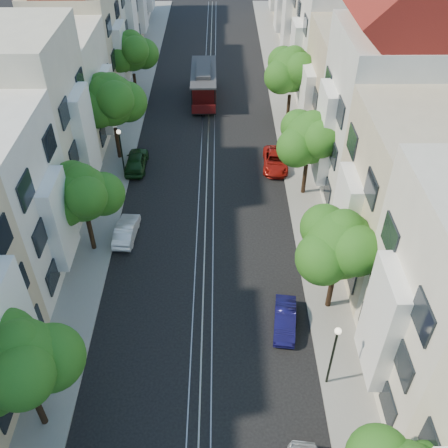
{
  "coord_description": "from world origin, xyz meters",
  "views": [
    {
      "loc": [
        1.06,
        -10.0,
        22.13
      ],
      "look_at": [
        1.27,
        13.83,
        2.2
      ],
      "focal_mm": 40.0,
      "sensor_mm": 36.0,
      "label": 1
    }
  ],
  "objects_px": {
    "parked_car_w_far": "(136,161)",
    "parked_car_w_mid": "(126,230)",
    "tree_e_c": "(310,140)",
    "cable_car": "(204,83)",
    "tree_e_d": "(292,71)",
    "tree_w_d": "(132,53)",
    "tree_w_a": "(20,364)",
    "tree_w_b": "(83,195)",
    "lamp_east": "(334,348)",
    "tree_e_b": "(341,246)",
    "lamp_west": "(121,147)",
    "tree_w_c": "(112,101)",
    "parked_car_e_mid": "(285,320)",
    "parked_car_e_far": "(275,161)"
  },
  "relations": [
    {
      "from": "tree_w_c",
      "to": "parked_car_e_far",
      "type": "xyz_separation_m",
      "value": [
        12.57,
        -1.39,
        -4.49
      ]
    },
    {
      "from": "lamp_west",
      "to": "parked_car_e_mid",
      "type": "distance_m",
      "value": 18.19
    },
    {
      "from": "tree_e_b",
      "to": "tree_w_a",
      "type": "height_order",
      "value": "same"
    },
    {
      "from": "tree_e_c",
      "to": "cable_car",
      "type": "height_order",
      "value": "tree_e_c"
    },
    {
      "from": "tree_e_c",
      "to": "tree_w_d",
      "type": "bearing_deg",
      "value": 131.99
    },
    {
      "from": "tree_w_c",
      "to": "parked_car_e_mid",
      "type": "bearing_deg",
      "value": -56.07
    },
    {
      "from": "parked_car_w_mid",
      "to": "parked_car_w_far",
      "type": "relative_size",
      "value": 0.89
    },
    {
      "from": "lamp_west",
      "to": "parked_car_e_far",
      "type": "height_order",
      "value": "lamp_west"
    },
    {
      "from": "parked_car_e_mid",
      "to": "parked_car_w_mid",
      "type": "relative_size",
      "value": 0.94
    },
    {
      "from": "tree_w_b",
      "to": "parked_car_e_mid",
      "type": "height_order",
      "value": "tree_w_b"
    },
    {
      "from": "parked_car_w_far",
      "to": "parked_car_w_mid",
      "type": "bearing_deg",
      "value": 93.1
    },
    {
      "from": "lamp_east",
      "to": "parked_car_w_far",
      "type": "distance_m",
      "value": 22.97
    },
    {
      "from": "tree_w_c",
      "to": "lamp_east",
      "type": "distance_m",
      "value": 25.01
    },
    {
      "from": "lamp_east",
      "to": "parked_car_e_mid",
      "type": "relative_size",
      "value": 1.26
    },
    {
      "from": "tree_e_b",
      "to": "tree_w_a",
      "type": "relative_size",
      "value": 1.0
    },
    {
      "from": "tree_w_d",
      "to": "parked_car_w_mid",
      "type": "bearing_deg",
      "value": -84.71
    },
    {
      "from": "tree_w_b",
      "to": "lamp_east",
      "type": "relative_size",
      "value": 1.51
    },
    {
      "from": "tree_e_c",
      "to": "tree_w_a",
      "type": "xyz_separation_m",
      "value": [
        -14.4,
        -18.0,
        0.13
      ]
    },
    {
      "from": "tree_w_c",
      "to": "cable_car",
      "type": "bearing_deg",
      "value": 58.27
    },
    {
      "from": "tree_e_c",
      "to": "parked_car_e_mid",
      "type": "height_order",
      "value": "tree_e_c"
    },
    {
      "from": "tree_e_d",
      "to": "tree_w_d",
      "type": "distance_m",
      "value": 15.25
    },
    {
      "from": "parked_car_e_far",
      "to": "tree_w_a",
      "type": "bearing_deg",
      "value": -116.52
    },
    {
      "from": "parked_car_e_mid",
      "to": "parked_car_e_far",
      "type": "xyz_separation_m",
      "value": [
        0.87,
        16.0,
        0.03
      ]
    },
    {
      "from": "tree_w_a",
      "to": "parked_car_w_mid",
      "type": "bearing_deg",
      "value": 81.69
    },
    {
      "from": "tree_e_d",
      "to": "tree_w_c",
      "type": "height_order",
      "value": "tree_w_c"
    },
    {
      "from": "tree_w_d",
      "to": "cable_car",
      "type": "height_order",
      "value": "tree_w_d"
    },
    {
      "from": "tree_w_a",
      "to": "tree_w_c",
      "type": "height_order",
      "value": "tree_w_c"
    },
    {
      "from": "tree_e_b",
      "to": "parked_car_e_far",
      "type": "relative_size",
      "value": 1.61
    },
    {
      "from": "lamp_west",
      "to": "parked_car_e_far",
      "type": "xyz_separation_m",
      "value": [
        11.74,
        1.58,
        -2.27
      ]
    },
    {
      "from": "tree_w_b",
      "to": "tree_e_c",
      "type": "bearing_deg",
      "value": 22.62
    },
    {
      "from": "tree_e_b",
      "to": "parked_car_e_mid",
      "type": "distance_m",
      "value": 5.17
    },
    {
      "from": "tree_e_b",
      "to": "parked_car_w_far",
      "type": "height_order",
      "value": "tree_e_b"
    },
    {
      "from": "cable_car",
      "to": "tree_e_b",
      "type": "bearing_deg",
      "value": -74.53
    },
    {
      "from": "tree_w_b",
      "to": "parked_car_e_far",
      "type": "height_order",
      "value": "tree_w_b"
    },
    {
      "from": "tree_e_c",
      "to": "parked_car_w_mid",
      "type": "distance_m",
      "value": 13.96
    },
    {
      "from": "tree_w_d",
      "to": "lamp_west",
      "type": "bearing_deg",
      "value": -86.56
    },
    {
      "from": "tree_e_d",
      "to": "tree_w_b",
      "type": "height_order",
      "value": "tree_e_d"
    },
    {
      "from": "parked_car_w_far",
      "to": "parked_car_e_mid",
      "type": "bearing_deg",
      "value": 122.96
    },
    {
      "from": "tree_w_d",
      "to": "parked_car_w_far",
      "type": "bearing_deg",
      "value": -82.95
    },
    {
      "from": "tree_e_d",
      "to": "tree_w_d",
      "type": "xyz_separation_m",
      "value": [
        -14.4,
        5.0,
        -0.27
      ]
    },
    {
      "from": "tree_w_b",
      "to": "lamp_east",
      "type": "height_order",
      "value": "tree_w_b"
    },
    {
      "from": "tree_w_c",
      "to": "parked_car_e_mid",
      "type": "xyz_separation_m",
      "value": [
        11.7,
        -17.39,
        -4.53
      ]
    },
    {
      "from": "tree_e_b",
      "to": "tree_w_d",
      "type": "xyz_separation_m",
      "value": [
        -14.4,
        27.0,
        -0.13
      ]
    },
    {
      "from": "lamp_east",
      "to": "parked_car_w_far",
      "type": "relative_size",
      "value": 1.05
    },
    {
      "from": "tree_e_d",
      "to": "tree_w_a",
      "type": "xyz_separation_m",
      "value": [
        -14.4,
        -29.0,
        -0.13
      ]
    },
    {
      "from": "tree_w_d",
      "to": "cable_car",
      "type": "xyz_separation_m",
      "value": [
        6.64,
        -0.26,
        -2.86
      ]
    },
    {
      "from": "tree_w_b",
      "to": "lamp_east",
      "type": "distance_m",
      "value": 16.81
    },
    {
      "from": "cable_car",
      "to": "parked_car_w_mid",
      "type": "xyz_separation_m",
      "value": [
        -4.71,
        -20.54,
        -1.16
      ]
    },
    {
      "from": "tree_e_c",
      "to": "lamp_east",
      "type": "height_order",
      "value": "tree_e_c"
    },
    {
      "from": "tree_w_b",
      "to": "parked_car_w_far",
      "type": "distance_m",
      "value": 10.36
    }
  ]
}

